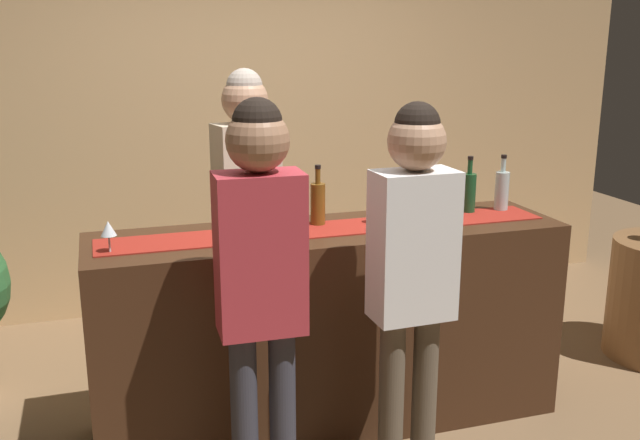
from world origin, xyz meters
name	(u,v)px	position (x,y,z in m)	size (l,w,h in m)	color
ground_plane	(329,419)	(0.00, 0.00, 0.00)	(10.00, 10.00, 0.00)	brown
back_wall	(247,106)	(0.00, 1.90, 1.45)	(6.00, 0.12, 2.90)	tan
bar_counter	(330,327)	(0.00, 0.00, 0.52)	(2.33, 0.60, 1.03)	#3D2314
counter_runner_cloth	(330,229)	(0.00, 0.00, 1.03)	(2.21, 0.28, 0.01)	maroon
wine_bottle_clear	(502,190)	(1.00, 0.09, 1.14)	(0.07, 0.07, 0.30)	#B2C6C1
wine_bottle_green	(469,192)	(0.81, 0.10, 1.14)	(0.07, 0.07, 0.30)	#194723
wine_bottle_amber	(318,203)	(-0.03, 0.09, 1.14)	(0.07, 0.07, 0.30)	brown
wine_glass_near_customer	(376,203)	(0.25, 0.03, 1.14)	(0.07, 0.07, 0.14)	silver
wine_glass_mid_counter	(231,222)	(-0.51, -0.11, 1.14)	(0.07, 0.07, 0.14)	silver
wine_glass_far_end	(108,230)	(-1.03, -0.09, 1.14)	(0.07, 0.07, 0.14)	silver
bartender	(247,192)	(-0.29, 0.58, 1.11)	(0.37, 0.26, 1.78)	#26262B
customer_sipping	(413,259)	(0.16, -0.61, 1.05)	(0.35, 0.24, 1.70)	brown
customer_browsing	(260,267)	(-0.48, -0.60, 1.07)	(0.35, 0.24, 1.73)	#33333D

